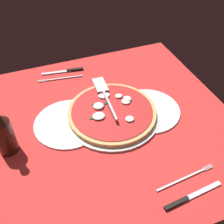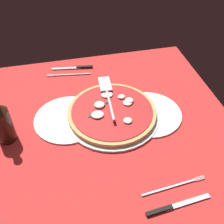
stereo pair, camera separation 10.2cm
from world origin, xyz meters
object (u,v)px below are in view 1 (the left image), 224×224
pizza_server (105,95)px  place_setting_near (187,189)px  pizza (112,112)px  place_setting_far (64,75)px  beer_bottle (2,131)px  dinner_plate_left (68,123)px  dinner_plate_right (148,110)px

pizza_server → place_setting_near: bearing=-164.0°
pizza → pizza_server: size_ratio=1.26×
place_setting_far → beer_bottle: 45.30cm
dinner_plate_left → place_setting_near: 47.11cm
dinner_plate_left → pizza: (16.66, -1.66, 1.80)cm
place_setting_far → beer_bottle: beer_bottle is taller
pizza → place_setting_far: size_ratio=1.56×
dinner_plate_left → place_setting_far: bearing=80.0°
beer_bottle → pizza_server: bearing=14.4°
pizza_server → beer_bottle: (-38.23, -9.80, 4.12)cm
pizza_server → place_setting_near: pizza_server is taller
place_setting_far → beer_bottle: size_ratio=0.89×
dinner_plate_right → pizza_server: (-14.13, 9.42, 4.46)cm
dinner_plate_left → place_setting_near: (26.48, -38.96, -0.15)cm
place_setting_far → beer_bottle: bearing=60.6°
pizza → place_setting_far: pizza is taller
dinner_plate_right → place_setting_far: (-25.26, 34.86, -0.14)cm
place_setting_far → dinner_plate_right: bearing=134.1°
place_setting_near → beer_bottle: beer_bottle is taller
place_setting_near → place_setting_far: 72.82cm
dinner_plate_right → place_setting_near: place_setting_near is taller
beer_bottle → place_setting_near: bearing=-35.6°
dinner_plate_right → pizza_server: bearing=146.3°
dinner_plate_right → pizza_server: 17.56cm
dinner_plate_right → beer_bottle: 53.06cm
dinner_plate_right → pizza_server: size_ratio=0.94×
pizza → place_setting_near: pizza is taller
pizza → pizza_server: pizza_server is taller
pizza_server → place_setting_near: size_ratio=1.21×
dinner_plate_right → place_setting_far: bearing=125.9°
dinner_plate_right → pizza: 14.36cm
dinner_plate_right → dinner_plate_left: bearing=172.4°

